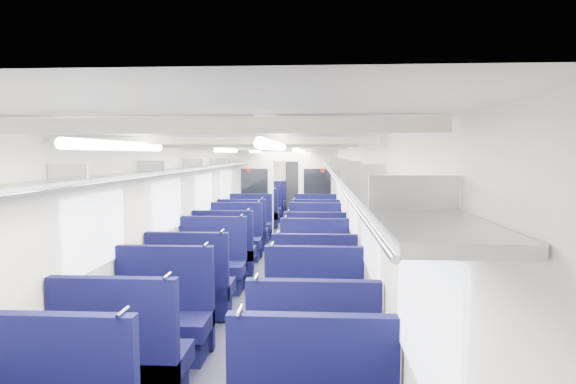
% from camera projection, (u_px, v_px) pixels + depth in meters
% --- Properties ---
extents(floor, '(2.80, 18.00, 0.01)m').
position_uv_depth(floor, '(276.00, 258.00, 9.99)').
color(floor, black).
rests_on(floor, ground).
extents(ceiling, '(2.80, 18.00, 0.01)m').
position_uv_depth(ceiling, '(276.00, 147.00, 9.80)').
color(ceiling, white).
rests_on(ceiling, wall_left).
extents(wall_left, '(0.02, 18.00, 2.35)m').
position_uv_depth(wall_left, '(210.00, 203.00, 9.98)').
color(wall_left, beige).
rests_on(wall_left, floor).
extents(dado_left, '(0.03, 17.90, 0.70)m').
position_uv_depth(dado_left, '(211.00, 241.00, 10.04)').
color(dado_left, black).
rests_on(dado_left, floor).
extents(wall_right, '(0.02, 18.00, 2.35)m').
position_uv_depth(wall_right, '(343.00, 203.00, 9.81)').
color(wall_right, beige).
rests_on(wall_right, floor).
extents(dado_right, '(0.03, 17.90, 0.70)m').
position_uv_depth(dado_right, '(342.00, 242.00, 9.88)').
color(dado_right, black).
rests_on(dado_right, floor).
extents(wall_far, '(2.80, 0.02, 2.35)m').
position_uv_depth(wall_far, '(295.00, 180.00, 18.85)').
color(wall_far, beige).
rests_on(wall_far, floor).
extents(luggage_rack_left, '(0.36, 17.40, 0.18)m').
position_uv_depth(luggage_rack_left, '(218.00, 165.00, 9.90)').
color(luggage_rack_left, '#B2B5BA').
rests_on(luggage_rack_left, wall_left).
extents(luggage_rack_right, '(0.36, 17.40, 0.18)m').
position_uv_depth(luggage_rack_right, '(334.00, 165.00, 9.76)').
color(luggage_rack_right, '#B2B5BA').
rests_on(luggage_rack_right, wall_right).
extents(windows, '(2.78, 15.60, 0.75)m').
position_uv_depth(windows, '(274.00, 193.00, 9.42)').
color(windows, white).
rests_on(windows, wall_left).
extents(ceiling_fittings, '(2.70, 16.06, 0.11)m').
position_uv_depth(ceiling_fittings, '(275.00, 150.00, 9.55)').
color(ceiling_fittings, silver).
rests_on(ceiling_fittings, ceiling).
extents(end_door, '(0.75, 0.06, 2.00)m').
position_uv_depth(end_door, '(295.00, 184.00, 18.80)').
color(end_door, black).
rests_on(end_door, floor).
extents(bulkhead, '(2.80, 0.10, 2.35)m').
position_uv_depth(bulkhead, '(286.00, 189.00, 13.11)').
color(bulkhead, silver).
rests_on(bulkhead, floor).
extents(seat_4, '(1.09, 0.60, 1.22)m').
position_uv_depth(seat_4, '(122.00, 364.00, 4.09)').
color(seat_4, '#0B0C36').
rests_on(seat_4, floor).
extents(seat_5, '(1.09, 0.60, 1.22)m').
position_uv_depth(seat_5, '(313.00, 369.00, 4.01)').
color(seat_5, '#0B0C36').
rests_on(seat_5, floor).
extents(seat_6, '(1.09, 0.60, 1.22)m').
position_uv_depth(seat_6, '(161.00, 322.00, 5.13)').
color(seat_6, '#0B0C36').
rests_on(seat_6, floor).
extents(seat_7, '(1.09, 0.60, 1.22)m').
position_uv_depth(seat_7, '(314.00, 323.00, 5.09)').
color(seat_7, '#0B0C36').
rests_on(seat_7, floor).
extents(seat_8, '(1.09, 0.60, 1.22)m').
position_uv_depth(seat_8, '(191.00, 290.00, 6.33)').
color(seat_8, '#0B0C36').
rests_on(seat_8, floor).
extents(seat_9, '(1.09, 0.60, 1.22)m').
position_uv_depth(seat_9, '(314.00, 293.00, 6.20)').
color(seat_9, '#0B0C36').
rests_on(seat_9, floor).
extents(seat_10, '(1.09, 0.60, 1.22)m').
position_uv_depth(seat_10, '(212.00, 268.00, 7.59)').
color(seat_10, '#0B0C36').
rests_on(seat_10, floor).
extents(seat_11, '(1.09, 0.60, 1.22)m').
position_uv_depth(seat_11, '(315.00, 271.00, 7.35)').
color(seat_11, '#0B0C36').
rests_on(seat_11, floor).
extents(seat_12, '(1.09, 0.60, 1.22)m').
position_uv_depth(seat_12, '(225.00, 253.00, 8.67)').
color(seat_12, '#0B0C36').
rests_on(seat_12, floor).
extents(seat_13, '(1.09, 0.60, 1.22)m').
position_uv_depth(seat_13, '(315.00, 256.00, 8.46)').
color(seat_13, '#0B0C36').
rests_on(seat_13, floor).
extents(seat_14, '(1.09, 0.60, 1.22)m').
position_uv_depth(seat_14, '(236.00, 242.00, 9.82)').
color(seat_14, '#0B0C36').
rests_on(seat_14, floor).
extents(seat_15, '(1.09, 0.60, 1.22)m').
position_uv_depth(seat_15, '(315.00, 242.00, 9.76)').
color(seat_15, '#0B0C36').
rests_on(seat_15, floor).
extents(seat_16, '(1.09, 0.60, 1.22)m').
position_uv_depth(seat_16, '(243.00, 234.00, 10.81)').
color(seat_16, '#0B0C36').
rests_on(seat_16, floor).
extents(seat_17, '(1.09, 0.60, 1.22)m').
position_uv_depth(seat_17, '(315.00, 234.00, 10.73)').
color(seat_17, '#0B0C36').
rests_on(seat_17, floor).
extents(seat_18, '(1.09, 0.60, 1.22)m').
position_uv_depth(seat_18, '(250.00, 226.00, 11.98)').
color(seat_18, '#0B0C36').
rests_on(seat_18, floor).
extents(seat_19, '(1.09, 0.60, 1.22)m').
position_uv_depth(seat_19, '(315.00, 226.00, 11.92)').
color(seat_19, '#0B0C36').
rests_on(seat_19, floor).
extents(seat_20, '(1.09, 0.60, 1.22)m').
position_uv_depth(seat_20, '(260.00, 215.00, 14.04)').
color(seat_20, '#0B0C36').
rests_on(seat_20, floor).
extents(seat_21, '(1.09, 0.60, 1.22)m').
position_uv_depth(seat_21, '(316.00, 215.00, 14.11)').
color(seat_21, '#0B0C36').
rests_on(seat_21, floor).
extents(seat_22, '(1.09, 0.60, 1.22)m').
position_uv_depth(seat_22, '(264.00, 211.00, 15.23)').
color(seat_22, '#0B0C36').
rests_on(seat_22, floor).
extents(seat_23, '(1.09, 0.60, 1.22)m').
position_uv_depth(seat_23, '(316.00, 211.00, 15.11)').
color(seat_23, '#0B0C36').
rests_on(seat_23, floor).
extents(seat_24, '(1.09, 0.60, 1.22)m').
position_uv_depth(seat_24, '(268.00, 207.00, 16.28)').
color(seat_24, '#0B0C36').
rests_on(seat_24, floor).
extents(seat_25, '(1.09, 0.60, 1.22)m').
position_uv_depth(seat_25, '(316.00, 207.00, 16.26)').
color(seat_25, '#0B0C36').
rests_on(seat_25, floor).
extents(seat_26, '(1.09, 0.60, 1.22)m').
position_uv_depth(seat_26, '(272.00, 203.00, 17.66)').
color(seat_26, '#0B0C36').
rests_on(seat_26, floor).
extents(seat_27, '(1.09, 0.60, 1.22)m').
position_uv_depth(seat_27, '(316.00, 203.00, 17.53)').
color(seat_27, '#0B0C36').
rests_on(seat_27, floor).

